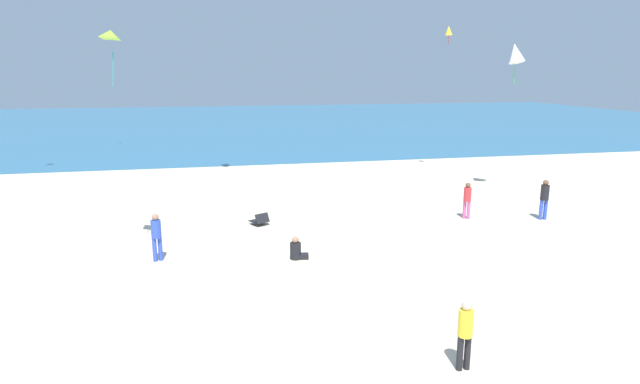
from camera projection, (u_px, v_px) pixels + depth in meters
ground_plane at (303, 256)px, 17.25m from camera, size 120.00×120.00×0.00m
ocean_water at (233, 122)px, 62.53m from camera, size 120.00×60.00×0.05m
beach_chair_mid_beach at (260, 220)px, 20.68m from camera, size 0.83×0.87×0.50m
person_0 at (544, 197)px, 21.31m from camera, size 0.37×0.37×1.66m
person_1 at (465, 330)px, 10.50m from camera, size 0.31×0.31×1.51m
person_2 at (156, 234)px, 16.61m from camera, size 0.39×0.39×1.56m
person_3 at (467, 198)px, 21.45m from camera, size 0.42×0.42×1.51m
person_5 at (297, 251)px, 16.93m from camera, size 0.63×0.40×0.75m
kite_white at (516, 53)px, 24.76m from camera, size 0.99×1.14×1.99m
kite_yellow at (449, 31)px, 29.72m from camera, size 0.62×0.62×0.97m
kite_lime at (111, 35)px, 15.45m from camera, size 0.82×0.87×1.67m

